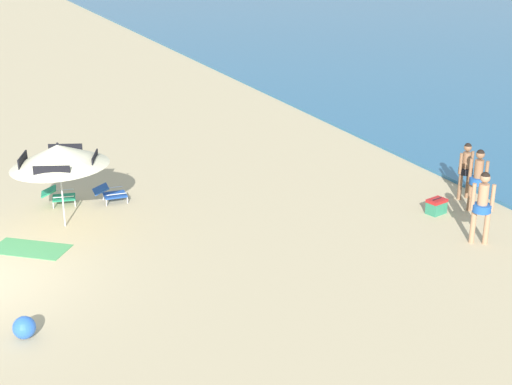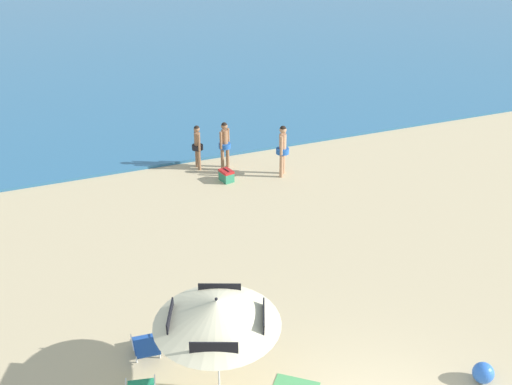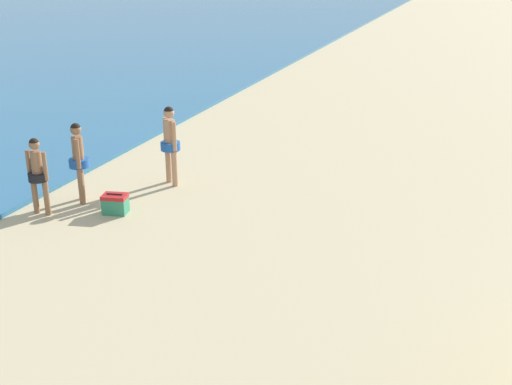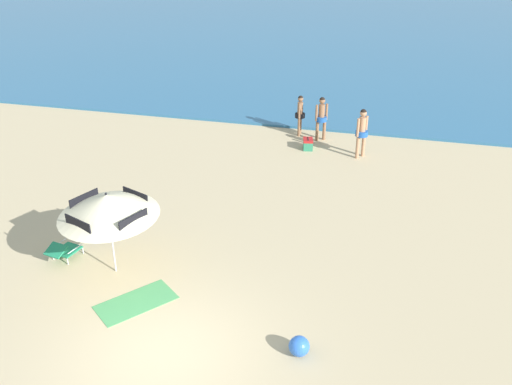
# 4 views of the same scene
# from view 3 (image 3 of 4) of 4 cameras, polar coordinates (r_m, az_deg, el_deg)

# --- Properties ---
(person_standing_near_shore) EXTENTS (0.44, 0.42, 1.72)m
(person_standing_near_shore) POSITION_cam_3_polar(r_m,az_deg,el_deg) (13.98, -15.38, 3.05)
(person_standing_near_shore) COLOR #8C6042
(person_standing_near_shore) RESTS_ON ground
(person_standing_beside) EXTENTS (0.44, 0.45, 1.81)m
(person_standing_beside) POSITION_cam_3_polar(r_m,az_deg,el_deg) (14.61, -7.58, 4.62)
(person_standing_beside) COLOR tan
(person_standing_beside) RESTS_ON ground
(person_wading_in) EXTENTS (0.39, 0.48, 1.60)m
(person_wading_in) POSITION_cam_3_polar(r_m,az_deg,el_deg) (13.55, -18.72, 1.82)
(person_wading_in) COLOR #8C6042
(person_wading_in) RESTS_ON ground
(cooler_box) EXTENTS (0.45, 0.56, 0.43)m
(cooler_box) POSITION_cam_3_polar(r_m,az_deg,el_deg) (13.44, -12.31, -0.98)
(cooler_box) COLOR #2D7F5B
(cooler_box) RESTS_ON ground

